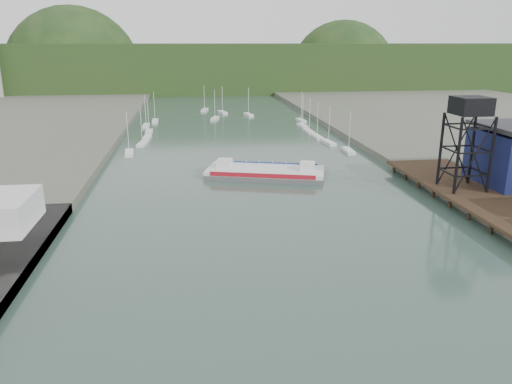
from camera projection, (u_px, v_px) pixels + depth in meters
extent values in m
cylinder|color=black|center=(480.00, 221.00, 75.83)|extent=(0.60, 0.60, 2.20)
cylinder|color=black|center=(458.00, 156.00, 83.19)|extent=(0.50, 0.50, 13.00)
cylinder|color=black|center=(491.00, 155.00, 83.94)|extent=(0.50, 0.50, 13.00)
cylinder|color=black|center=(441.00, 149.00, 88.88)|extent=(0.50, 0.50, 13.00)
cylinder|color=black|center=(472.00, 148.00, 89.64)|extent=(0.50, 0.50, 13.00)
cube|color=black|center=(471.00, 106.00, 84.10)|extent=(5.50, 5.50, 3.00)
cube|color=silver|center=(129.00, 153.00, 124.50)|extent=(2.67, 7.65, 0.90)
cube|color=silver|center=(142.00, 144.00, 135.61)|extent=(2.81, 7.67, 0.90)
cube|color=silver|center=(147.00, 138.00, 144.10)|extent=(2.35, 7.59, 0.90)
cube|color=silver|center=(149.00, 132.00, 153.50)|extent=(2.01, 7.50, 0.90)
cube|color=silver|center=(146.00, 126.00, 164.89)|extent=(2.00, 7.50, 0.90)
cube|color=silver|center=(155.00, 121.00, 174.52)|extent=(2.16, 7.54, 0.90)
cube|color=silver|center=(349.00, 151.00, 126.82)|extent=(2.53, 7.62, 0.90)
cube|color=silver|center=(328.00, 143.00, 137.44)|extent=(2.76, 7.67, 0.90)
cube|color=silver|center=(317.00, 137.00, 145.65)|extent=(2.22, 7.56, 0.90)
cube|color=silver|center=(309.00, 132.00, 154.16)|extent=(2.18, 7.54, 0.90)
cube|color=silver|center=(303.00, 126.00, 164.75)|extent=(2.46, 7.61, 0.90)
cube|color=silver|center=(301.00, 121.00, 176.03)|extent=(2.48, 7.61, 0.90)
cube|color=silver|center=(215.00, 118.00, 180.82)|extent=(3.78, 7.76, 0.90)
cube|color=silver|center=(249.00, 115.00, 190.07)|extent=(3.31, 7.74, 0.90)
cube|color=silver|center=(223.00, 112.00, 196.48)|extent=(3.76, 7.76, 0.90)
cube|color=silver|center=(205.00, 110.00, 203.22)|extent=(3.40, 7.74, 0.90)
cube|color=black|center=(208.00, 67.00, 310.73)|extent=(500.00, 120.00, 28.00)
sphere|color=black|center=(75.00, 75.00, 301.82)|extent=(80.00, 80.00, 80.00)
sphere|color=black|center=(342.00, 75.00, 333.28)|extent=(70.00, 70.00, 70.00)
cube|color=#525255|center=(265.00, 175.00, 103.81)|extent=(25.84, 16.00, 0.96)
cube|color=silver|center=(265.00, 171.00, 103.56)|extent=(25.84, 16.00, 0.77)
cube|color=#AE1321|center=(262.00, 176.00, 98.90)|extent=(20.40, 6.08, 0.87)
cube|color=navy|center=(268.00, 164.00, 108.12)|extent=(20.40, 6.08, 0.87)
cube|color=silver|center=(224.00, 164.00, 104.49)|extent=(3.59, 3.59, 1.93)
cube|color=silver|center=(307.00, 167.00, 101.97)|extent=(3.59, 3.59, 1.93)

